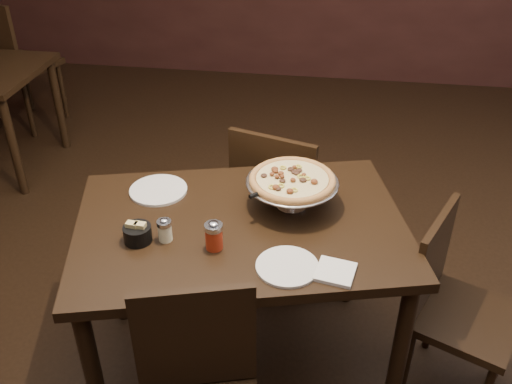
# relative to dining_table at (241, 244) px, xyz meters

# --- Properties ---
(room) EXTENTS (6.04, 7.04, 2.84)m
(room) POSITION_rel_dining_table_xyz_m (0.10, 0.01, 0.73)
(room) COLOR black
(room) RESTS_ON ground
(dining_table) EXTENTS (1.40, 1.11, 0.77)m
(dining_table) POSITION_rel_dining_table_xyz_m (0.00, 0.00, 0.00)
(dining_table) COLOR black
(dining_table) RESTS_ON ground
(pizza_stand) EXTENTS (0.36, 0.36, 0.15)m
(pizza_stand) POSITION_rel_dining_table_xyz_m (0.18, 0.14, 0.22)
(pizza_stand) COLOR silver
(pizza_stand) RESTS_ON dining_table
(parmesan_shaker) EXTENTS (0.05, 0.05, 0.09)m
(parmesan_shaker) POSITION_rel_dining_table_xyz_m (-0.25, -0.14, 0.15)
(parmesan_shaker) COLOR beige
(parmesan_shaker) RESTS_ON dining_table
(pepper_flake_shaker) EXTENTS (0.06, 0.06, 0.11)m
(pepper_flake_shaker) POSITION_rel_dining_table_xyz_m (-0.07, -0.16, 0.16)
(pepper_flake_shaker) COLOR maroon
(pepper_flake_shaker) RESTS_ON dining_table
(packet_caddy) EXTENTS (0.10, 0.10, 0.08)m
(packet_caddy) POSITION_rel_dining_table_xyz_m (-0.35, -0.16, 0.14)
(packet_caddy) COLOR black
(packet_caddy) RESTS_ON dining_table
(napkin_stack) EXTENTS (0.15, 0.15, 0.01)m
(napkin_stack) POSITION_rel_dining_table_xyz_m (0.36, -0.24, 0.11)
(napkin_stack) COLOR white
(napkin_stack) RESTS_ON dining_table
(plate_left) EXTENTS (0.23, 0.23, 0.01)m
(plate_left) POSITION_rel_dining_table_xyz_m (-0.37, 0.16, 0.11)
(plate_left) COLOR silver
(plate_left) RESTS_ON dining_table
(plate_near) EXTENTS (0.21, 0.21, 0.01)m
(plate_near) POSITION_rel_dining_table_xyz_m (0.20, -0.23, 0.11)
(plate_near) COLOR silver
(plate_near) RESTS_ON dining_table
(serving_spatula) EXTENTS (0.14, 0.14, 0.02)m
(serving_spatula) POSITION_rel_dining_table_xyz_m (0.07, 0.04, 0.22)
(serving_spatula) COLOR silver
(serving_spatula) RESTS_ON pizza_stand
(chair_far) EXTENTS (0.52, 0.52, 0.89)m
(chair_far) POSITION_rel_dining_table_xyz_m (0.09, 0.58, -0.18)
(chair_far) COLOR black
(chair_far) RESTS_ON ground
(chair_side) EXTENTS (0.51, 0.51, 0.82)m
(chair_side) POSITION_rel_dining_table_xyz_m (0.83, 0.04, -0.22)
(chair_side) COLOR black
(chair_side) RESTS_ON ground
(bg_chair_far) EXTENTS (0.58, 0.58, 1.00)m
(bg_chair_far) POSITION_rel_dining_table_xyz_m (-2.11, 2.09, -0.12)
(bg_chair_far) COLOR black
(bg_chair_far) RESTS_ON ground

